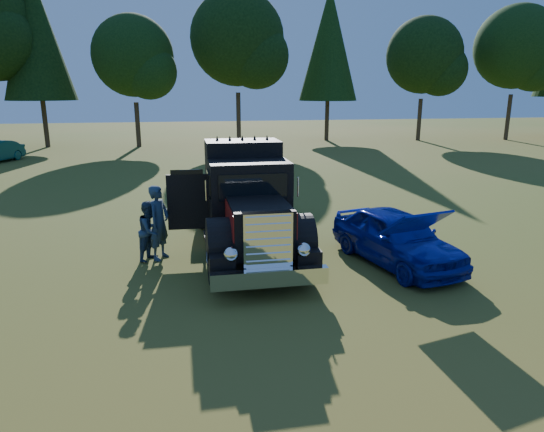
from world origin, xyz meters
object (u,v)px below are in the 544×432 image
(diamond_t_truck, at_px, (247,207))
(spectator_near, at_px, (159,223))
(hotrod_coupe, at_px, (396,237))
(spectator_far, at_px, (150,231))

(diamond_t_truck, bearing_deg, spectator_near, -178.18)
(hotrod_coupe, xyz_separation_m, spectator_far, (-6.21, 1.49, 0.08))
(spectator_near, bearing_deg, spectator_far, 125.95)
(diamond_t_truck, distance_m, spectator_near, 2.36)
(diamond_t_truck, xyz_separation_m, spectator_far, (-2.58, -0.10, -0.49))
(diamond_t_truck, xyz_separation_m, spectator_near, (-2.34, -0.07, -0.29))
(hotrod_coupe, xyz_separation_m, spectator_near, (-5.97, 1.52, 0.28))
(diamond_t_truck, height_order, spectator_near, diamond_t_truck)
(spectator_near, relative_size, spectator_far, 1.25)
(hotrod_coupe, distance_m, spectator_far, 6.39)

